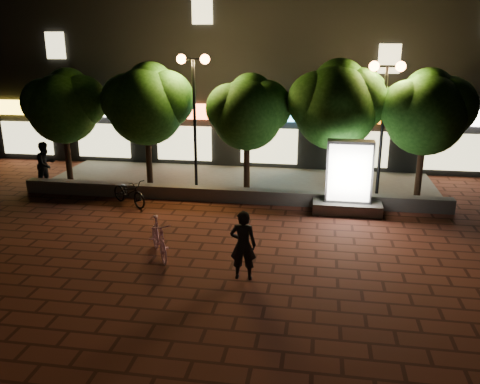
% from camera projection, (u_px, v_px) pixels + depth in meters
% --- Properties ---
extents(ground, '(80.00, 80.00, 0.00)m').
position_uv_depth(ground, '(203.00, 243.00, 14.78)').
color(ground, '#57251B').
rests_on(ground, ground).
extents(retaining_wall, '(16.00, 0.45, 0.50)m').
position_uv_depth(retaining_wall, '(228.00, 195.00, 18.48)').
color(retaining_wall, '#63605C').
rests_on(retaining_wall, ground).
extents(sidewalk, '(16.00, 5.00, 0.08)m').
position_uv_depth(sidewalk, '(239.00, 182.00, 20.90)').
color(sidewalk, '#63605C').
rests_on(sidewalk, ground).
extents(building_block, '(28.00, 8.12, 11.30)m').
position_uv_depth(building_block, '(259.00, 55.00, 25.55)').
color(building_block, black).
rests_on(building_block, ground).
extents(tree_far_left, '(3.36, 2.80, 4.63)m').
position_uv_depth(tree_far_left, '(65.00, 104.00, 20.03)').
color(tree_far_left, black).
rests_on(tree_far_left, sidewalk).
extents(tree_left, '(3.60, 3.00, 4.89)m').
position_uv_depth(tree_left, '(148.00, 102.00, 19.44)').
color(tree_left, black).
rests_on(tree_left, sidewalk).
extents(tree_mid, '(3.24, 2.70, 4.50)m').
position_uv_depth(tree_mid, '(249.00, 110.00, 18.90)').
color(tree_mid, black).
rests_on(tree_mid, sidewalk).
extents(tree_right, '(3.72, 3.10, 5.07)m').
position_uv_depth(tree_right, '(337.00, 102.00, 18.29)').
color(tree_right, black).
rests_on(tree_right, sidewalk).
extents(tree_far_right, '(3.48, 2.90, 4.76)m').
position_uv_depth(tree_far_right, '(427.00, 110.00, 17.86)').
color(tree_far_right, black).
rests_on(tree_far_right, sidewalk).
extents(street_lamp_left, '(1.26, 0.36, 5.18)m').
position_uv_depth(street_lamp_left, '(194.00, 88.00, 18.72)').
color(street_lamp_left, black).
rests_on(street_lamp_left, sidewalk).
extents(street_lamp_right, '(1.26, 0.36, 4.98)m').
position_uv_depth(street_lamp_right, '(385.00, 95.00, 17.69)').
color(street_lamp_right, black).
rests_on(street_lamp_right, sidewalk).
extents(ad_kiosk, '(2.36, 1.19, 2.54)m').
position_uv_depth(ad_kiosk, '(348.00, 184.00, 17.12)').
color(ad_kiosk, '#63605C').
rests_on(ad_kiosk, ground).
extents(scooter_pink, '(1.35, 1.83, 1.09)m').
position_uv_depth(scooter_pink, '(159.00, 238.00, 13.71)').
color(scooter_pink, '#C57B9E').
rests_on(scooter_pink, ground).
extents(rider, '(0.67, 0.45, 1.81)m').
position_uv_depth(rider, '(243.00, 245.00, 12.34)').
color(rider, black).
rests_on(rider, ground).
extents(scooter_parked, '(1.92, 1.60, 0.99)m').
position_uv_depth(scooter_parked, '(129.00, 192.00, 17.99)').
color(scooter_parked, black).
rests_on(scooter_parked, ground).
extents(pedestrian, '(0.92, 1.05, 1.83)m').
position_uv_depth(pedestrian, '(46.00, 164.00, 19.88)').
color(pedestrian, black).
rests_on(pedestrian, sidewalk).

